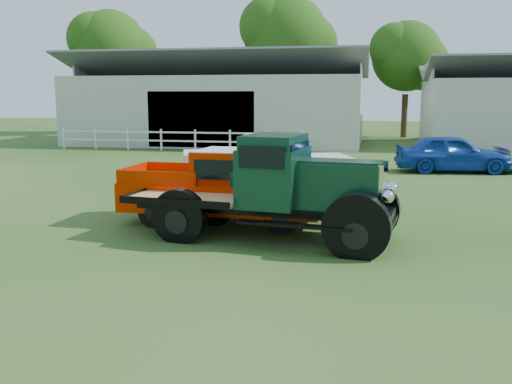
% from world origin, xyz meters
% --- Properties ---
extents(ground, '(120.00, 120.00, 0.00)m').
position_xyz_m(ground, '(0.00, 0.00, 0.00)').
color(ground, '#194413').
extents(shed_left, '(18.80, 10.20, 5.60)m').
position_xyz_m(shed_left, '(-7.00, 26.00, 2.80)').
color(shed_left, '#B5B9A4').
rests_on(shed_left, ground).
extents(fence_rail, '(14.20, 0.16, 1.20)m').
position_xyz_m(fence_rail, '(-8.00, 20.00, 0.60)').
color(fence_rail, white).
rests_on(fence_rail, ground).
extents(tree_a, '(6.30, 6.30, 10.50)m').
position_xyz_m(tree_a, '(-18.00, 33.00, 5.25)').
color(tree_a, '#1E3B0B').
rests_on(tree_a, ground).
extents(tree_b, '(6.90, 6.90, 11.50)m').
position_xyz_m(tree_b, '(-4.00, 34.00, 5.75)').
color(tree_b, '#1E3B0B').
rests_on(tree_b, ground).
extents(tree_c, '(5.40, 5.40, 9.00)m').
position_xyz_m(tree_c, '(5.00, 33.00, 4.50)').
color(tree_c, '#1E3B0B').
rests_on(tree_c, ground).
extents(vintage_flatbed, '(5.97, 2.99, 2.27)m').
position_xyz_m(vintage_flatbed, '(0.45, 1.39, 1.13)').
color(vintage_flatbed, '#0F3422').
rests_on(vintage_flatbed, ground).
extents(red_pickup, '(5.08, 2.11, 1.83)m').
position_xyz_m(red_pickup, '(-0.88, 2.64, 0.91)').
color(red_pickup, '#BF1F00').
rests_on(red_pickup, ground).
extents(white_pickup, '(5.51, 3.52, 1.89)m').
position_xyz_m(white_pickup, '(-0.44, 6.05, 0.94)').
color(white_pickup, silver).
rests_on(white_pickup, ground).
extents(misc_car_blue, '(4.65, 2.27, 1.53)m').
position_xyz_m(misc_car_blue, '(5.85, 13.53, 0.76)').
color(misc_car_blue, '#133B9A').
rests_on(misc_car_blue, ground).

